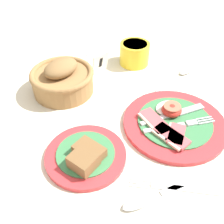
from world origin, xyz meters
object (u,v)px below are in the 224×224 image
(teaspoon_near_cup, at_px, (182,74))
(sugar_cup, at_px, (135,53))
(breakfast_plate, at_px, (173,122))
(number_card, at_px, (98,62))
(fork_on_cloth, at_px, (176,187))
(bread_basket, at_px, (62,79))
(teaspoon_by_saucer, at_px, (151,197))
(bread_plate, at_px, (86,155))

(teaspoon_near_cup, bearing_deg, sugar_cup, 110.60)
(breakfast_plate, relative_size, number_card, 3.56)
(teaspoon_near_cup, bearing_deg, number_card, 132.47)
(teaspoon_near_cup, relative_size, fork_on_cloth, 1.27)
(number_card, bearing_deg, breakfast_plate, -90.26)
(sugar_cup, relative_size, teaspoon_near_cup, 0.51)
(bread_basket, distance_m, teaspoon_near_cup, 0.38)
(breakfast_plate, bearing_deg, number_card, 96.89)
(bread_basket, bearing_deg, breakfast_plate, -58.00)
(teaspoon_by_saucer, bearing_deg, teaspoon_near_cup, -132.97)
(teaspoon_by_saucer, bearing_deg, bread_basket, -82.28)
(bread_basket, distance_m, number_card, 0.14)
(sugar_cup, bearing_deg, fork_on_cloth, -115.52)
(bread_plate, xyz_separation_m, bread_basket, (0.06, 0.26, 0.03))
(sugar_cup, height_order, bread_basket, bread_basket)
(sugar_cup, height_order, fork_on_cloth, sugar_cup)
(number_card, relative_size, fork_on_cloth, 0.49)
(sugar_cup, xyz_separation_m, fork_on_cloth, (-0.21, -0.44, -0.04))
(breakfast_plate, relative_size, sugar_cup, 2.66)
(sugar_cup, height_order, teaspoon_near_cup, sugar_cup)
(bread_basket, height_order, fork_on_cloth, bread_basket)
(number_card, bearing_deg, fork_on_cloth, -107.15)
(teaspoon_by_saucer, height_order, fork_on_cloth, teaspoon_by_saucer)
(bread_basket, bearing_deg, teaspoon_near_cup, -19.23)
(teaspoon_by_saucer, bearing_deg, bread_plate, -60.12)
(breakfast_plate, height_order, teaspoon_near_cup, breakfast_plate)
(fork_on_cloth, bearing_deg, teaspoon_by_saucer, 31.41)
(number_card, bearing_deg, sugar_cup, -14.95)
(bread_basket, xyz_separation_m, teaspoon_near_cup, (0.36, -0.12, -0.04))
(breakfast_plate, height_order, number_card, number_card)
(bread_plate, bearing_deg, sugar_cup, 39.99)
(teaspoon_near_cup, bearing_deg, bread_basket, 149.38)
(number_card, xyz_separation_m, teaspoon_near_cup, (0.22, -0.16, -0.03))
(bread_plate, bearing_deg, fork_on_cloth, -53.63)
(bread_plate, xyz_separation_m, teaspoon_near_cup, (0.42, 0.14, -0.01))
(breakfast_plate, bearing_deg, bread_basket, 122.00)
(bread_plate, xyz_separation_m, fork_on_cloth, (0.12, -0.16, -0.01))
(sugar_cup, distance_m, bread_basket, 0.27)
(breakfast_plate, distance_m, bread_plate, 0.24)
(teaspoon_by_saucer, distance_m, teaspoon_near_cup, 0.46)
(fork_on_cloth, bearing_deg, number_card, -59.70)
(number_card, height_order, teaspoon_by_saucer, number_card)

